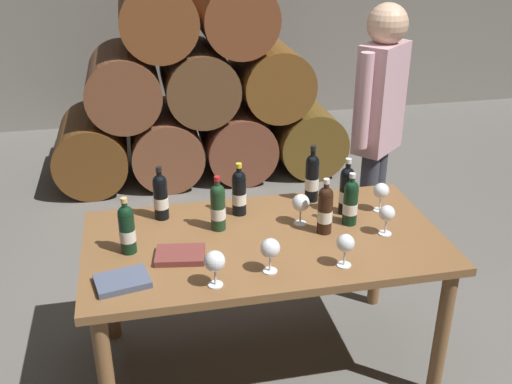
% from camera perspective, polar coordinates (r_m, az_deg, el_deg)
% --- Properties ---
extents(ground_plane, '(14.00, 14.00, 0.00)m').
position_cam_1_polar(ground_plane, '(3.29, 0.75, -15.96)').
color(ground_plane, '#66635E').
extents(barrel_stack, '(2.49, 0.90, 1.69)m').
position_cam_1_polar(barrel_stack, '(5.24, -5.51, 9.29)').
color(barrel_stack, brown).
rests_on(barrel_stack, ground_plane).
extents(dining_table, '(1.70, 0.90, 0.76)m').
position_cam_1_polar(dining_table, '(2.89, 0.82, -5.99)').
color(dining_table, brown).
rests_on(dining_table, ground_plane).
extents(wine_bottle_0, '(0.07, 0.07, 0.27)m').
position_cam_1_polar(wine_bottle_0, '(2.74, -12.23, -3.45)').
color(wine_bottle_0, black).
rests_on(wine_bottle_0, dining_table).
extents(wine_bottle_1, '(0.07, 0.07, 0.30)m').
position_cam_1_polar(wine_bottle_1, '(3.05, 8.65, 0.20)').
color(wine_bottle_1, black).
rests_on(wine_bottle_1, dining_table).
extents(wine_bottle_2, '(0.07, 0.07, 0.28)m').
position_cam_1_polar(wine_bottle_2, '(2.87, -3.65, -1.39)').
color(wine_bottle_2, '#19381E').
rests_on(wine_bottle_2, dining_table).
extents(wine_bottle_3, '(0.07, 0.07, 0.31)m').
position_cam_1_polar(wine_bottle_3, '(3.16, 5.38, 1.41)').
color(wine_bottle_3, black).
rests_on(wine_bottle_3, dining_table).
extents(wine_bottle_4, '(0.07, 0.07, 0.28)m').
position_cam_1_polar(wine_bottle_4, '(3.01, -1.63, -0.01)').
color(wine_bottle_4, black).
rests_on(wine_bottle_4, dining_table).
extents(wine_bottle_5, '(0.07, 0.07, 0.27)m').
position_cam_1_polar(wine_bottle_5, '(2.96, 9.02, -0.94)').
color(wine_bottle_5, black).
rests_on(wine_bottle_5, dining_table).
extents(wine_bottle_6, '(0.07, 0.07, 0.28)m').
position_cam_1_polar(wine_bottle_6, '(3.01, -9.10, -0.40)').
color(wine_bottle_6, black).
rests_on(wine_bottle_6, dining_table).
extents(wine_bottle_7, '(0.07, 0.07, 0.28)m').
position_cam_1_polar(wine_bottle_7, '(2.86, 6.62, -1.66)').
color(wine_bottle_7, black).
rests_on(wine_bottle_7, dining_table).
extents(wine_glass_0, '(0.09, 0.09, 0.16)m').
position_cam_1_polar(wine_glass_0, '(2.93, 4.30, -1.09)').
color(wine_glass_0, white).
rests_on(wine_glass_0, dining_table).
extents(wine_glass_1, '(0.08, 0.08, 0.15)m').
position_cam_1_polar(wine_glass_1, '(2.61, 8.54, -4.94)').
color(wine_glass_1, white).
rests_on(wine_glass_1, dining_table).
extents(wine_glass_2, '(0.08, 0.08, 0.15)m').
position_cam_1_polar(wine_glass_2, '(3.11, 11.88, 0.04)').
color(wine_glass_2, white).
rests_on(wine_glass_2, dining_table).
extents(wine_glass_3, '(0.09, 0.09, 0.16)m').
position_cam_1_polar(wine_glass_3, '(2.54, 1.37, -5.46)').
color(wine_glass_3, white).
rests_on(wine_glass_3, dining_table).
extents(wine_glass_4, '(0.09, 0.09, 0.16)m').
position_cam_1_polar(wine_glass_4, '(2.46, -3.97, -6.68)').
color(wine_glass_4, white).
rests_on(wine_glass_4, dining_table).
extents(wine_glass_5, '(0.08, 0.08, 0.15)m').
position_cam_1_polar(wine_glass_5, '(2.90, 12.40, -2.08)').
color(wine_glass_5, white).
rests_on(wine_glass_5, dining_table).
extents(tasting_notebook, '(0.24, 0.19, 0.03)m').
position_cam_1_polar(tasting_notebook, '(2.71, -7.25, -6.00)').
color(tasting_notebook, brown).
rests_on(tasting_notebook, dining_table).
extents(leather_ledger, '(0.25, 0.20, 0.03)m').
position_cam_1_polar(leather_ledger, '(2.58, -12.66, -8.31)').
color(leather_ledger, '#4C5670').
rests_on(leather_ledger, dining_table).
extents(sommelier_presenting, '(0.39, 0.35, 1.72)m').
position_cam_1_polar(sommelier_presenting, '(3.64, 11.64, 6.79)').
color(sommelier_presenting, '#383842').
rests_on(sommelier_presenting, ground_plane).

